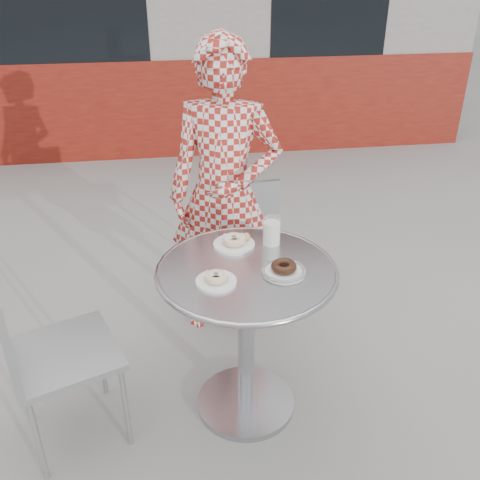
{
  "coord_description": "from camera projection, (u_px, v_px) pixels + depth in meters",
  "views": [
    {
      "loc": [
        -0.33,
        -1.95,
        1.98
      ],
      "look_at": [
        -0.03,
        0.08,
        0.86
      ],
      "focal_mm": 40.0,
      "sensor_mm": 36.0,
      "label": 1
    }
  ],
  "objects": [
    {
      "name": "ground",
      "position": [
        249.0,
        396.0,
        2.68
      ],
      "size": [
        60.0,
        60.0,
        0.0
      ],
      "primitive_type": "plane",
      "color": "gray",
      "rests_on": "ground"
    },
    {
      "name": "bistro_table",
      "position": [
        246.0,
        306.0,
        2.35
      ],
      "size": [
        0.78,
        0.78,
        0.79
      ],
      "rotation": [
        0.0,
        0.0,
        -0.03
      ],
      "color": "silver",
      "rests_on": "ground"
    },
    {
      "name": "chair_far",
      "position": [
        235.0,
        264.0,
        3.28
      ],
      "size": [
        0.45,
        0.46,
        0.89
      ],
      "rotation": [
        0.0,
        0.0,
        3.22
      ],
      "color": "#A6A8AD",
      "rests_on": "ground"
    },
    {
      "name": "chair_left",
      "position": [
        67.0,
        387.0,
        2.35
      ],
      "size": [
        0.56,
        0.56,
        0.91
      ],
      "rotation": [
        0.0,
        0.0,
        1.94
      ],
      "color": "#A6A8AD",
      "rests_on": "ground"
    },
    {
      "name": "seated_person",
      "position": [
        225.0,
        195.0,
        2.84
      ],
      "size": [
        0.69,
        0.55,
        1.65
      ],
      "primitive_type": "imported",
      "rotation": [
        0.0,
        0.0,
        -0.29
      ],
      "color": "#A02018",
      "rests_on": "ground"
    },
    {
      "name": "plate_far",
      "position": [
        235.0,
        242.0,
        2.42
      ],
      "size": [
        0.19,
        0.19,
        0.05
      ],
      "rotation": [
        0.0,
        0.0,
        -0.04
      ],
      "color": "white",
      "rests_on": "bistro_table"
    },
    {
      "name": "plate_near",
      "position": [
        216.0,
        279.0,
        2.15
      ],
      "size": [
        0.17,
        0.17,
        0.04
      ],
      "rotation": [
        0.0,
        0.0,
        -0.16
      ],
      "color": "white",
      "rests_on": "bistro_table"
    },
    {
      "name": "plate_checker",
      "position": [
        284.0,
        270.0,
        2.22
      ],
      "size": [
        0.19,
        0.19,
        0.05
      ],
      "rotation": [
        0.0,
        0.0,
        0.26
      ],
      "color": "white",
      "rests_on": "bistro_table"
    },
    {
      "name": "milk_cup",
      "position": [
        272.0,
        232.0,
        2.42
      ],
      "size": [
        0.08,
        0.08,
        0.13
      ],
      "rotation": [
        0.0,
        0.0,
        -0.3
      ],
      "color": "white",
      "rests_on": "bistro_table"
    }
  ]
}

